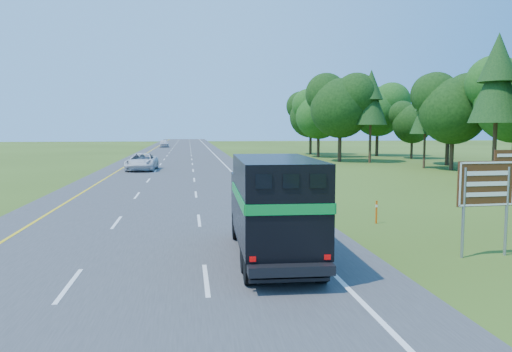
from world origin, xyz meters
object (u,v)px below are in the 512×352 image
object	(u,v)px
horse_truck	(273,205)
white_suv	(142,162)
far_car	(164,143)
exit_sign	(487,188)

from	to	relation	value
horse_truck	white_suv	world-z (taller)	horse_truck
white_suv	far_car	distance (m)	60.48
white_suv	exit_sign	bearing A→B (deg)	-65.85
white_suv	horse_truck	bearing A→B (deg)	-76.02
horse_truck	far_car	distance (m)	95.87
horse_truck	exit_sign	xyz separation A→B (m)	(7.02, -0.51, 0.49)
far_car	exit_sign	distance (m)	97.22
horse_truck	white_suv	distance (m)	35.82
white_suv	far_car	bearing A→B (deg)	92.88
far_car	exit_sign	world-z (taller)	exit_sign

